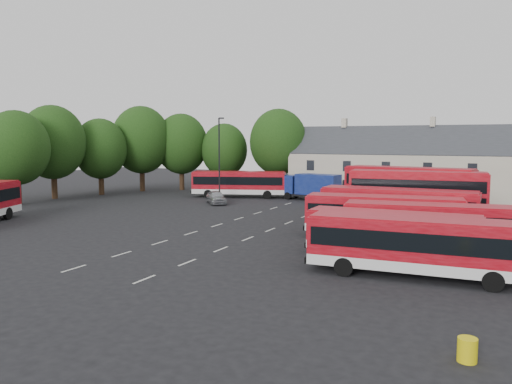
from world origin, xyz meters
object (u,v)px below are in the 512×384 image
bus_dd_south (417,194)px  box_truck (311,185)px  bus_row_a (417,242)px  grit_bin (467,350)px  silver_car (216,197)px  lamppost (219,157)px

bus_dd_south → box_truck: (-14.03, 12.36, -0.85)m
bus_row_a → box_truck: (-16.59, 29.89, -0.14)m
bus_row_a → grit_bin: bus_row_a is taller
silver_car → grit_bin: 42.25m
box_truck → lamppost: (-9.47, -5.64, 3.49)m
silver_car → bus_dd_south: bearing=-52.6°
bus_dd_south → lamppost: (-23.50, 6.72, 2.64)m
bus_row_a → silver_car: bus_row_a is taller
box_truck → grit_bin: size_ratio=9.37×
silver_car → lamppost: 5.21m
silver_car → lamppost: bearing=69.6°
silver_car → lamppost: size_ratio=0.44×
bus_row_a → bus_dd_south: bus_dd_south is taller
bus_dd_south → silver_car: bearing=164.2°
silver_car → lamppost: (-0.94, 2.41, 4.52)m
grit_bin → lamppost: lamppost is taller
bus_dd_south → grit_bin: (5.58, -27.20, -2.23)m
bus_dd_south → silver_car: 23.04m
bus_dd_south → box_truck: bus_dd_south is taller
bus_row_a → lamppost: lamppost is taller
box_truck → grit_bin: (19.60, -39.56, -1.38)m
grit_bin → lamppost: size_ratio=0.08×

